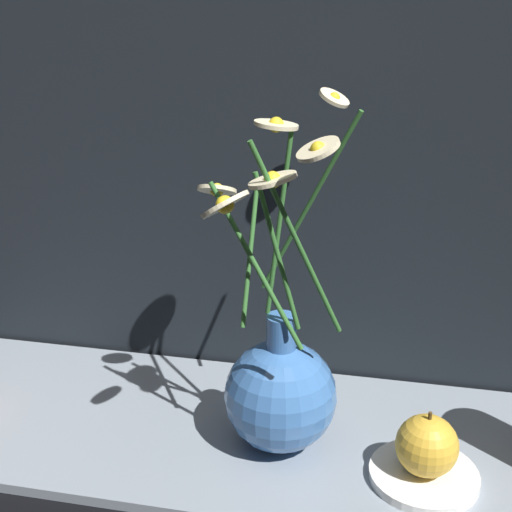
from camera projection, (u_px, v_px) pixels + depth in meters
The scene contains 5 objects.
ground_plane at pixel (245, 438), 0.85m from camera, with size 6.00×6.00×0.00m, color black.
shelf at pixel (245, 434), 0.84m from camera, with size 0.86×0.29×0.01m.
vase_with_flowers at pixel (280, 386), 0.79m from camera, with size 0.16×0.25×0.39m.
saucer_plate at pixel (424, 475), 0.76m from camera, with size 0.12×0.12×0.01m.
orange_fruit at pixel (427, 446), 0.74m from camera, with size 0.07×0.07×0.07m.
Camera 1 is at (0.16, -0.69, 0.51)m, focal length 50.00 mm.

